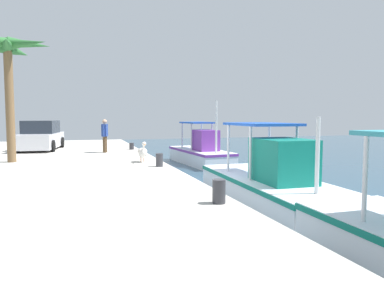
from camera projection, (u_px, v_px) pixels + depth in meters
quay_pier at (7, 201)px, 9.24m from camera, size 36.00×10.00×0.80m
fishing_boat_nearest at (201, 153)px, 19.35m from camera, size 5.53×2.16×3.36m
fishing_boat_second at (271, 182)px, 10.58m from camera, size 6.37×2.39×2.58m
pelican at (143, 152)px, 13.96m from camera, size 0.95×0.39×0.82m
fisherman_standing at (105, 134)px, 17.66m from camera, size 0.56×0.35×1.65m
parked_car at (41, 136)px, 19.12m from camera, size 4.29×2.28×1.57m
mooring_bollard_nearest at (132, 146)px, 19.29m from camera, size 0.25×0.25×0.36m
mooring_bollard_second at (159, 160)px, 12.70m from camera, size 0.26×0.26×0.47m
mooring_bollard_third at (219, 191)px, 7.33m from camera, size 0.27×0.27×0.50m
palm_tree at (9, 56)px, 13.64m from camera, size 2.99×3.25×4.85m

